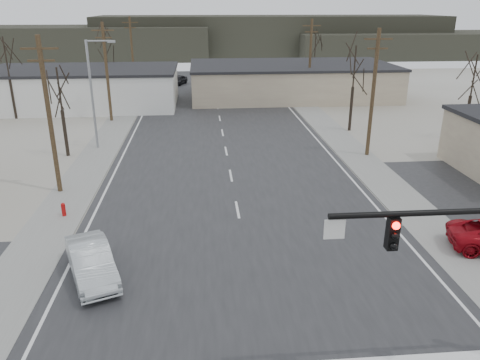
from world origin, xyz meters
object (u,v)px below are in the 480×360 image
object	(u,v)px
fire_hydrant	(64,209)
car_far_a	(254,85)
sedan_crossing	(91,262)
car_far_b	(179,80)

from	to	relation	value
fire_hydrant	car_far_a	xyz separation A→B (m)	(15.81, 40.47, 0.37)
sedan_crossing	fire_hydrant	bearing A→B (deg)	92.60
sedan_crossing	car_far_a	xyz separation A→B (m)	(12.76, 47.31, -0.02)
car_far_a	car_far_b	distance (m)	12.69
car_far_a	car_far_b	xyz separation A→B (m)	(-10.85, 6.58, -0.09)
fire_hydrant	sedan_crossing	world-z (taller)	sedan_crossing
sedan_crossing	car_far_b	bearing A→B (deg)	66.57
car_far_a	sedan_crossing	bearing A→B (deg)	56.30
sedan_crossing	car_far_b	distance (m)	53.93
sedan_crossing	car_far_a	world-z (taller)	sedan_crossing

